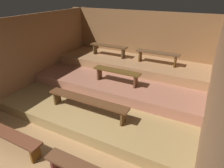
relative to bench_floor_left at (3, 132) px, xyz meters
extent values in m
cube|color=#9B7348|center=(1.20, 2.28, -0.37)|extent=(5.96, 6.26, 0.08)
cube|color=#8C5F38|center=(1.20, 5.04, 0.88)|extent=(5.96, 0.06, 2.43)
cube|color=#8B5F3D|center=(-1.40, 2.28, 0.88)|extent=(0.06, 6.26, 2.43)
cube|color=#8C6645|center=(3.81, 2.28, 0.88)|extent=(0.06, 6.26, 2.43)
cube|color=#9E7F4D|center=(1.20, 2.90, -0.19)|extent=(5.16, 4.22, 0.28)
cube|color=#A56951|center=(1.20, 3.61, 0.10)|extent=(5.16, 2.80, 0.28)
cube|color=#A5774D|center=(1.20, 4.26, 0.38)|extent=(5.16, 1.50, 0.28)
cube|color=brown|center=(0.00, 0.00, 0.05)|extent=(2.12, 0.28, 0.04)
cube|color=brown|center=(0.94, 0.00, -0.15)|extent=(0.05, 0.23, 0.36)
cube|color=brown|center=(1.47, 0.00, -0.15)|extent=(0.05, 0.23, 0.36)
cube|color=#57331C|center=(1.17, 1.52, 0.33)|extent=(2.20, 0.28, 0.04)
cube|color=#51371A|center=(0.19, 1.52, 0.13)|extent=(0.05, 0.23, 0.36)
cube|color=#51371A|center=(2.15, 1.52, 0.13)|extent=(0.05, 0.23, 0.36)
cube|color=brown|center=(1.31, 2.89, 0.62)|extent=(1.44, 0.28, 0.04)
cube|color=brown|center=(0.71, 2.89, 0.42)|extent=(0.05, 0.23, 0.36)
cube|color=brown|center=(1.91, 2.89, 0.42)|extent=(0.05, 0.23, 0.36)
cube|color=#54371F|center=(0.29, 4.29, 0.90)|extent=(1.42, 0.28, 0.04)
cube|color=brown|center=(-0.30, 4.29, 0.70)|extent=(0.05, 0.23, 0.36)
cube|color=brown|center=(0.88, 4.29, 0.70)|extent=(0.05, 0.23, 0.36)
cube|color=brown|center=(2.12, 4.29, 0.90)|extent=(1.42, 0.28, 0.04)
cube|color=#593815|center=(1.53, 4.29, 0.70)|extent=(0.05, 0.23, 0.36)
cube|color=#593815|center=(2.70, 4.29, 0.70)|extent=(0.05, 0.23, 0.36)
camera|label=1|loc=(3.58, -1.79, 2.78)|focal=30.88mm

